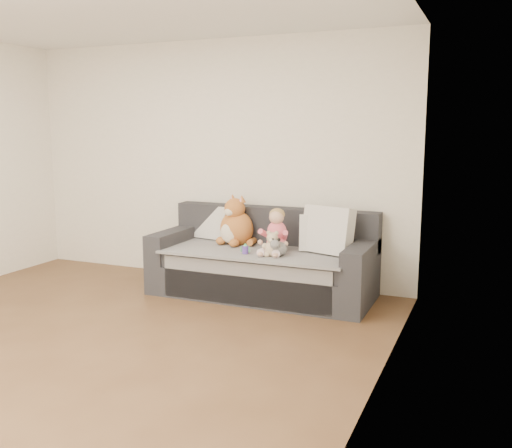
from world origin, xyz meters
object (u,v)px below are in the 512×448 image
Objects in this scene: sofa at (263,264)px; plush_cat at (236,225)px; teddy_bear at (272,246)px; toddler at (276,234)px; sippy_cup at (245,248)px.

plush_cat reaches higher than sofa.
plush_cat is at bearing 138.46° from teddy_bear.
plush_cat is 0.68m from teddy_bear.
toddler reaches higher than teddy_bear.
toddler is at bearing -30.16° from sofa.
teddy_bear is at bearing -54.58° from sofa.
sofa is 0.40m from toddler.
plush_cat reaches higher than sippy_cup.
sippy_cup is (-0.27, -0.01, -0.04)m from teddy_bear.
teddy_bear is (0.04, -0.20, -0.08)m from toddler.
sofa is 4.07× the size of plush_cat.
toddler reaches higher than sofa.
sofa reaches higher than teddy_bear.
sippy_cup is at bearing -36.84° from plush_cat.
teddy_bear is 2.40× the size of sippy_cup.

